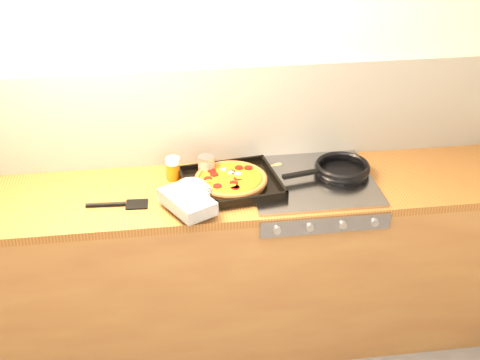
{
  "coord_description": "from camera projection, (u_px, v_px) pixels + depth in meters",
  "views": [
    {
      "loc": [
        -0.28,
        -1.65,
        2.49
      ],
      "look_at": [
        0.1,
        1.08,
        0.95
      ],
      "focal_mm": 50.0,
      "sensor_mm": 36.0,
      "label": 1
    }
  ],
  "objects": [
    {
      "name": "tomato_can",
      "position": [
        206.0,
        167.0,
        3.25
      ],
      "size": [
        0.09,
        0.09,
        0.12
      ],
      "color": "maroon",
      "rests_on": "counter_run"
    },
    {
      "name": "wooden_spoon",
      "position": [
        262.0,
        169.0,
        3.33
      ],
      "size": [
        0.29,
        0.14,
        0.02
      ],
      "color": "#976640",
      "rests_on": "counter_run"
    },
    {
      "name": "counter_run",
      "position": [
        220.0,
        265.0,
        3.41
      ],
      "size": [
        3.2,
        0.62,
        0.9
      ],
      "color": "olive",
      "rests_on": "ground"
    },
    {
      "name": "stovetop",
      "position": [
        311.0,
        181.0,
        3.24
      ],
      "size": [
        0.6,
        0.56,
        0.02
      ],
      "primitive_type": "cube",
      "color": "#97979C",
      "rests_on": "counter_run"
    },
    {
      "name": "juice_glass",
      "position": [
        173.0,
        168.0,
        3.24
      ],
      "size": [
        0.08,
        0.08,
        0.11
      ],
      "color": "#D7630C",
      "rests_on": "counter_run"
    },
    {
      "name": "frying_pan",
      "position": [
        341.0,
        169.0,
        3.28
      ],
      "size": [
        0.47,
        0.32,
        0.04
      ],
      "color": "black",
      "rests_on": "stovetop"
    },
    {
      "name": "pizza_on_tray",
      "position": [
        218.0,
        185.0,
        3.12
      ],
      "size": [
        0.6,
        0.57,
        0.08
      ],
      "color": "black",
      "rests_on": "stovetop"
    },
    {
      "name": "room_shell",
      "position": [
        212.0,
        116.0,
        3.31
      ],
      "size": [
        3.2,
        3.2,
        3.2
      ],
      "color": "white",
      "rests_on": "ground"
    },
    {
      "name": "black_spatula",
      "position": [
        119.0,
        204.0,
        3.04
      ],
      "size": [
        0.28,
        0.09,
        0.02
      ],
      "color": "black",
      "rests_on": "counter_run"
    }
  ]
}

